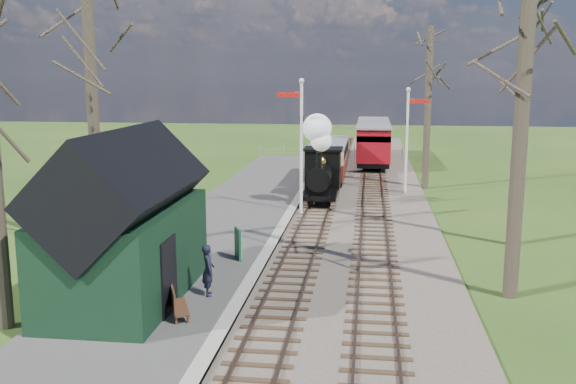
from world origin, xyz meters
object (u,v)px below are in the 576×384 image
red_carriage_b (373,137)px  person (208,270)px  station_shed (126,226)px  locomotive (321,164)px  coach (329,159)px  red_carriage_a (373,145)px  bench (176,303)px  sign_board (238,244)px  semaphore_near (300,137)px  semaphore_far (408,132)px

red_carriage_b → person: (-4.71, -32.45, -0.71)m
station_shed → locomotive: station_shed is taller
coach → red_carriage_a: 7.12m
red_carriage_a → bench: 29.07m
coach → bench: 22.14m
coach → sign_board: bearing=-96.9°
semaphore_near → sign_board: 8.47m
coach → locomotive: bearing=-90.1°
station_shed → red_carriage_a: station_shed is taller
red_carriage_b → bench: 34.50m
red_carriage_b → person: red_carriage_b is taller
semaphore_near → red_carriage_a: semaphore_near is taller
semaphore_far → sign_board: size_ratio=5.44×
station_shed → semaphore_near: semaphore_near is taller
locomotive → coach: size_ratio=0.63×
locomotive → red_carriage_b: size_ratio=0.77×
semaphore_near → bench: size_ratio=4.56×
semaphore_far → coach: (-4.37, 2.79, -1.86)m
station_shed → locomotive: bearing=73.8°
semaphore_far → person: 18.85m
bench → sign_board: bearing=84.2°
bench → red_carriage_b: bearing=81.4°
locomotive → sign_board: bearing=-100.7°
red_carriage_a → station_shed: bearing=-104.1°
locomotive → red_carriage_a: (2.61, 12.69, -0.38)m
station_shed → bench: size_ratio=4.62×
semaphore_far → person: bearing=-110.3°
semaphore_near → semaphore_far: (5.14, 6.00, -0.27)m
person → semaphore_near: bearing=-24.6°
locomotive → person: (-2.10, -14.26, -1.09)m
semaphore_far → locomotive: 5.63m
station_shed → bench: station_shed is taller
red_carriage_a → bench: red_carriage_a is taller
semaphore_far → station_shed: bearing=-115.7°
station_shed → sign_board: bearing=61.1°
coach → bench: bearing=-96.6°
coach → red_carriage_a: size_ratio=1.23×
station_shed → semaphore_far: (8.67, 18.00, 1.08)m
red_carriage_a → sign_board: size_ratio=5.45×
red_carriage_a → person: 27.37m
station_shed → red_carriage_b: station_shed is taller
sign_board → person: size_ratio=0.71×
sign_board → bench: 5.35m
person → sign_board: bearing=-19.4°
semaphore_near → semaphore_far: semaphore_near is taller
semaphore_far → coach: 5.51m
semaphore_near → person: (-1.34, -11.54, -2.68)m
bench → person: bearing=74.8°
locomotive → coach: (0.01, 6.06, -0.54)m
station_shed → semaphore_near: 12.58m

